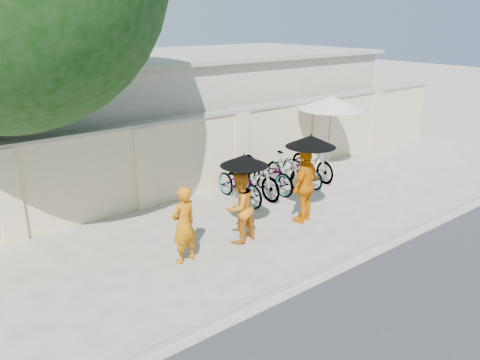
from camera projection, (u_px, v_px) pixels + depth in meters
ground at (258, 240)px, 9.84m from camera, size 80.00×80.00×0.00m
kerb at (318, 269)px, 8.56m from camera, size 40.00×0.16×0.12m
compound_wall at (209, 153)px, 12.47m from camera, size 20.00×0.30×2.00m
building_behind at (169, 107)px, 15.67m from camera, size 14.00×6.00×3.20m
monk_left at (184, 225)px, 8.73m from camera, size 0.60×0.45×1.52m
monk_center at (240, 208)px, 9.54m from camera, size 0.82×0.69×1.51m
parasol_center at (244, 160)px, 9.17m from camera, size 0.96×0.96×1.03m
monk_right at (305, 185)px, 10.48m from camera, size 1.09×0.69×1.72m
parasol_right at (311, 141)px, 10.09m from camera, size 1.10×1.10×1.05m
patio_umbrella at (331, 104)px, 13.63m from camera, size 2.44×2.44×2.27m
bike_0 at (240, 184)px, 11.75m from camera, size 0.67×1.81×0.95m
bike_1 at (256, 177)px, 12.04m from camera, size 0.52×1.78×1.06m
bike_2 at (268, 173)px, 12.48m from camera, size 0.70×1.92×1.00m
bike_3 at (286, 170)px, 12.71m from camera, size 0.57×1.65×0.98m
bike_4 at (302, 169)px, 12.98m from camera, size 0.70×1.70×0.87m
bike_5 at (312, 162)px, 13.38m from camera, size 0.60×1.75×1.03m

